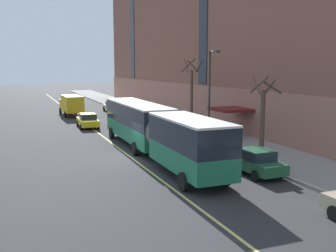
# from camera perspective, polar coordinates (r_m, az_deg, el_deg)

# --- Properties ---
(ground_plane) EXTENTS (260.00, 260.00, 0.00)m
(ground_plane) POSITION_cam_1_polar(r_m,az_deg,el_deg) (28.40, -5.18, -4.61)
(ground_plane) COLOR #303033
(sidewalk) EXTENTS (5.68, 160.00, 0.15)m
(sidewalk) POSITION_cam_1_polar(r_m,az_deg,el_deg) (34.89, 8.75, -2.07)
(sidewalk) COLOR gray
(sidewalk) RESTS_ON ground
(city_bus) EXTENTS (2.95, 19.95, 3.55)m
(city_bus) POSITION_cam_1_polar(r_m,az_deg,el_deg) (28.48, -2.08, -0.30)
(city_bus) COLOR #1E704C
(city_bus) RESTS_ON ground
(parked_car_silver_0) EXTENTS (2.01, 4.36, 1.56)m
(parked_car_silver_0) POSITION_cam_1_polar(r_m,az_deg,el_deg) (47.02, -4.78, 1.60)
(parked_car_silver_0) COLOR #B7B7BC
(parked_car_silver_0) RESTS_ON ground
(parked_car_champagne_1) EXTENTS (2.04, 4.43, 1.56)m
(parked_car_champagne_1) POSITION_cam_1_polar(r_m,az_deg,el_deg) (57.62, -8.08, 2.82)
(parked_car_champagne_1) COLOR #BCAD89
(parked_car_champagne_1) RESTS_ON ground
(parked_car_black_2) EXTENTS (1.96, 4.60, 1.56)m
(parked_car_black_2) POSITION_cam_1_polar(r_m,az_deg,el_deg) (33.17, 2.41, -1.29)
(parked_car_black_2) COLOR black
(parked_car_black_2) RESTS_ON ground
(parked_car_green_3) EXTENTS (2.00, 4.37, 1.56)m
(parked_car_green_3) POSITION_cam_1_polar(r_m,az_deg,el_deg) (24.45, 12.51, -5.05)
(parked_car_green_3) COLOR #23603D
(parked_car_green_3) RESTS_ON ground
(parked_car_red_6) EXTENTS (2.10, 4.25, 1.56)m
(parked_car_red_6) POSITION_cam_1_polar(r_m,az_deg,el_deg) (40.98, -2.20, 0.60)
(parked_car_red_6) COLOR #B21E19
(parked_car_red_6) RESTS_ON ground
(box_truck) EXTENTS (2.49, 7.17, 2.75)m
(box_truck) POSITION_cam_1_polar(r_m,az_deg,el_deg) (53.71, -13.86, 3.12)
(box_truck) COLOR gold
(box_truck) RESTS_ON ground
(taxi_cab) EXTENTS (2.09, 4.50, 1.56)m
(taxi_cab) POSITION_cam_1_polar(r_m,az_deg,el_deg) (42.95, -11.57, 0.79)
(taxi_cab) COLOR yellow
(taxi_cab) RESTS_ON ground
(street_tree_mid_block) EXTENTS (1.83, 1.95, 5.70)m
(street_tree_mid_block) POSITION_cam_1_polar(r_m,az_deg,el_deg) (29.70, 13.60, 1.79)
(street_tree_mid_block) COLOR brown
(street_tree_mid_block) RESTS_ON sidewalk
(street_tree_far_uptown) EXTENTS (1.79, 1.78, 7.18)m
(street_tree_far_uptown) POSITION_cam_1_polar(r_m,az_deg,el_deg) (40.29, 3.45, 4.81)
(street_tree_far_uptown) COLOR brown
(street_tree_far_uptown) RESTS_ON sidewalk
(street_lamp) EXTENTS (0.36, 1.48, 7.65)m
(street_lamp) POSITION_cam_1_polar(r_m,az_deg,el_deg) (32.58, 6.22, 5.56)
(street_lamp) COLOR #2D2D30
(street_lamp) RESTS_ON sidewalk
(lane_centerline) EXTENTS (0.16, 140.00, 0.01)m
(lane_centerline) POSITION_cam_1_polar(r_m,az_deg,el_deg) (31.20, -6.88, -3.43)
(lane_centerline) COLOR #E0D66B
(lane_centerline) RESTS_ON ground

